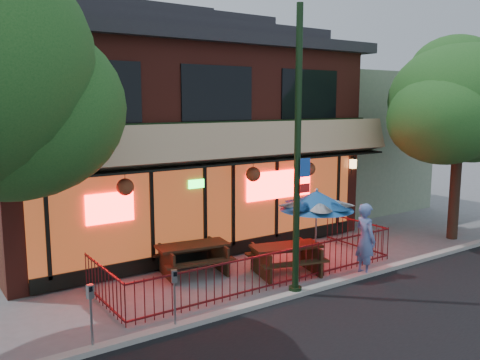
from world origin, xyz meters
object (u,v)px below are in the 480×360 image
at_px(picnic_table_right, 286,255).
at_px(pedestrian, 365,239).
at_px(patio_umbrella, 317,200).
at_px(parking_meter_near, 174,289).
at_px(picnic_table_left, 193,254).
at_px(street_light, 297,169).
at_px(parking_meter_far, 91,306).
at_px(street_tree_right, 459,96).

relative_size(picnic_table_right, pedestrian, 1.11).
bearing_deg(patio_umbrella, parking_meter_near, -166.88).
bearing_deg(picnic_table_right, picnic_table_left, 145.41).
relative_size(patio_umbrella, parking_meter_near, 1.82).
relative_size(street_light, parking_meter_far, 5.25).
height_order(street_light, pedestrian, street_light).
xyz_separation_m(parking_meter_near, parking_meter_far, (-1.74, 0.08, 0.02)).
bearing_deg(pedestrian, parking_meter_far, 101.21).
bearing_deg(parking_meter_far, patio_umbrella, 9.19).
distance_m(pedestrian, parking_meter_far, 7.67).
distance_m(street_light, pedestrian, 3.34).
relative_size(patio_umbrella, pedestrian, 1.18).
bearing_deg(parking_meter_far, parking_meter_near, -2.64).
bearing_deg(parking_meter_far, pedestrian, 0.38).
xyz_separation_m(picnic_table_left, parking_meter_far, (-3.78, -2.80, 0.35)).
bearing_deg(parking_meter_near, picnic_table_left, 54.70).
xyz_separation_m(street_light, street_tree_right, (8.04, 0.99, 1.81)).
bearing_deg(parking_meter_far, street_tree_right, 4.29).
height_order(patio_umbrella, pedestrian, patio_umbrella).
relative_size(street_tree_right, patio_umbrella, 2.96).
relative_size(pedestrian, parking_meter_far, 1.51).
relative_size(street_tree_right, pedestrian, 3.48).
bearing_deg(street_tree_right, street_light, -172.99).
distance_m(picnic_table_right, patio_umbrella, 1.74).
bearing_deg(picnic_table_right, pedestrian, -35.95).
height_order(picnic_table_left, parking_meter_far, parking_meter_far).
height_order(pedestrian, parking_meter_near, pedestrian).
xyz_separation_m(pedestrian, parking_meter_near, (-5.94, -0.13, -0.12)).
bearing_deg(picnic_table_left, parking_meter_far, -143.44).
bearing_deg(picnic_table_right, street_light, -120.98).
relative_size(street_tree_right, parking_meter_near, 5.37).
bearing_deg(parking_meter_far, picnic_table_right, 12.64).
height_order(street_tree_right, picnic_table_left, street_tree_right).
height_order(patio_umbrella, parking_meter_far, patio_umbrella).
distance_m(street_light, picnic_table_left, 4.05).
relative_size(picnic_table_right, parking_meter_far, 1.68).
height_order(street_tree_right, parking_meter_near, street_tree_right).
height_order(street_tree_right, pedestrian, street_tree_right).
height_order(parking_meter_near, parking_meter_far, parking_meter_far).
height_order(picnic_table_right, patio_umbrella, patio_umbrella).
relative_size(street_light, pedestrian, 3.47).
distance_m(picnic_table_left, picnic_table_right, 2.60).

